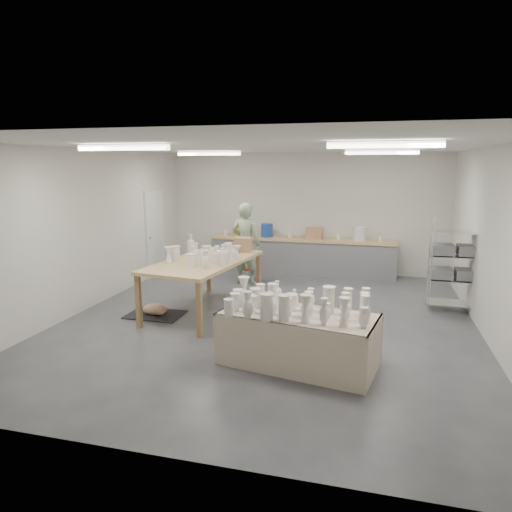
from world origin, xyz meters
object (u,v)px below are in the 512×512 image
(drying_table, at_px, (297,335))
(red_stool, at_px, (249,270))
(work_table, at_px, (208,259))
(potter, at_px, (246,243))

(drying_table, distance_m, red_stool, 4.72)
(drying_table, bearing_deg, red_stool, 124.21)
(work_table, distance_m, potter, 2.09)
(potter, height_order, red_stool, potter)
(potter, relative_size, red_stool, 4.98)
(drying_table, height_order, work_table, work_table)
(work_table, height_order, red_stool, work_table)
(drying_table, distance_m, potter, 4.50)
(red_stool, bearing_deg, potter, -90.00)
(drying_table, xyz_separation_m, potter, (-1.88, 4.05, 0.51))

